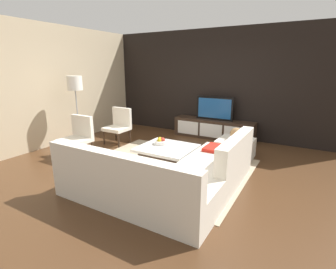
# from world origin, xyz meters

# --- Properties ---
(ground_plane) EXTENTS (14.00, 14.00, 0.00)m
(ground_plane) POSITION_xyz_m (0.00, 0.00, 0.00)
(ground_plane) COLOR #4C301C
(feature_wall_back) EXTENTS (6.40, 0.12, 2.80)m
(feature_wall_back) POSITION_xyz_m (0.00, 2.70, 1.40)
(feature_wall_back) COLOR black
(feature_wall_back) RESTS_ON ground
(side_wall_left) EXTENTS (0.12, 5.20, 2.80)m
(side_wall_left) POSITION_xyz_m (-3.20, 0.20, 1.40)
(side_wall_left) COLOR #C6B28E
(side_wall_left) RESTS_ON ground
(area_rug) EXTENTS (3.04, 2.51, 0.01)m
(area_rug) POSITION_xyz_m (-0.10, 0.00, 0.01)
(area_rug) COLOR tan
(area_rug) RESTS_ON ground
(media_console) EXTENTS (2.13, 0.45, 0.50)m
(media_console) POSITION_xyz_m (-0.00, 2.40, 0.25)
(media_console) COLOR #332319
(media_console) RESTS_ON ground
(television) EXTENTS (0.98, 0.06, 0.60)m
(television) POSITION_xyz_m (0.00, 2.40, 0.80)
(television) COLOR black
(television) RESTS_ON media_console
(sectional_couch) EXTENTS (2.31, 2.36, 0.83)m
(sectional_couch) POSITION_xyz_m (0.51, -0.86, 0.29)
(sectional_couch) COLOR silver
(sectional_couch) RESTS_ON ground
(coffee_table) EXTENTS (1.02, 0.93, 0.38)m
(coffee_table) POSITION_xyz_m (-0.10, 0.10, 0.20)
(coffee_table) COLOR #332319
(coffee_table) RESTS_ON ground
(accent_chair_near) EXTENTS (0.56, 0.54, 0.87)m
(accent_chair_near) POSITION_xyz_m (-1.95, -0.39, 0.49)
(accent_chair_near) COLOR #332319
(accent_chair_near) RESTS_ON ground
(floor_lamp) EXTENTS (0.34, 0.34, 1.65)m
(floor_lamp) POSITION_xyz_m (-2.56, 0.16, 1.40)
(floor_lamp) COLOR #A5A5AA
(floor_lamp) RESTS_ON ground
(ottoman) EXTENTS (0.70, 0.70, 0.40)m
(ottoman) POSITION_xyz_m (0.92, 1.17, 0.20)
(ottoman) COLOR silver
(ottoman) RESTS_ON ground
(fruit_bowl) EXTENTS (0.28, 0.28, 0.14)m
(fruit_bowl) POSITION_xyz_m (-0.28, 0.20, 0.43)
(fruit_bowl) COLOR silver
(fruit_bowl) RESTS_ON coffee_table
(accent_chair_far) EXTENTS (0.55, 0.51, 0.87)m
(accent_chair_far) POSITION_xyz_m (-1.88, 0.82, 0.49)
(accent_chair_far) COLOR #332319
(accent_chair_far) RESTS_ON ground
(decorative_ball) EXTENTS (0.25, 0.25, 0.25)m
(decorative_ball) POSITION_xyz_m (0.92, 1.17, 0.53)
(decorative_ball) COLOR #997247
(decorative_ball) RESTS_ON ottoman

